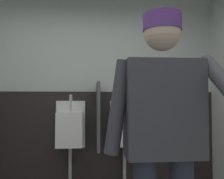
# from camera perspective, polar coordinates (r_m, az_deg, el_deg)

# --- Properties ---
(wall_back) EXTENTS (4.32, 0.12, 2.65)m
(wall_back) POSITION_cam_1_polar(r_m,az_deg,el_deg) (3.61, -6.25, 0.21)
(wall_back) COLOR silver
(wall_back) RESTS_ON ground_plane
(wainscot_band_back) EXTENTS (3.72, 0.03, 1.28)m
(wainscot_band_back) POSITION_cam_1_polar(r_m,az_deg,el_deg) (3.57, -6.32, -10.83)
(wainscot_band_back) COLOR black
(wainscot_band_back) RESTS_ON ground_plane
(urinal_left) EXTENTS (0.40, 0.34, 1.24)m
(urinal_left) POSITION_cam_1_polar(r_m,az_deg,el_deg) (3.41, -9.64, -8.87)
(urinal_left) COLOR white
(urinal_left) RESTS_ON ground_plane
(urinal_middle) EXTENTS (0.40, 0.34, 1.24)m
(urinal_middle) POSITION_cam_1_polar(r_m,az_deg,el_deg) (3.44, 3.07, -8.85)
(urinal_middle) COLOR white
(urinal_middle) RESTS_ON ground_plane
(privacy_divider_panel) EXTENTS (0.04, 0.40, 0.90)m
(privacy_divider_panel) POSITION_cam_1_polar(r_m,az_deg,el_deg) (3.32, -3.20, -6.08)
(privacy_divider_panel) COLOR #4C4C51
(person) EXTENTS (0.67, 0.60, 1.68)m
(person) POSITION_cam_1_polar(r_m,az_deg,el_deg) (1.51, 11.73, -8.82)
(person) COLOR #2D3342
(person) RESTS_ON ground_plane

